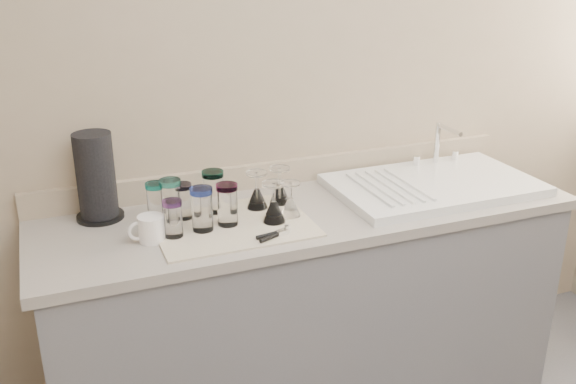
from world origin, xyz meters
name	(u,v)px	position (x,y,z in m)	size (l,w,h in m)	color
counter_unit	(309,310)	(0.00, 1.20, 0.45)	(2.06, 0.62, 0.90)	slate
sink_unit	(434,184)	(0.55, 1.20, 0.92)	(0.82, 0.50, 0.22)	white
dish_towel	(233,224)	(-0.32, 1.16, 0.90)	(0.55, 0.42, 0.01)	silver
tumbler_teal	(156,201)	(-0.56, 1.29, 0.98)	(0.07, 0.07, 0.14)	white
tumbler_cyan	(183,201)	(-0.47, 1.27, 0.97)	(0.07, 0.07, 0.13)	white
tumbler_purple	(213,191)	(-0.35, 1.28, 0.99)	(0.08, 0.08, 0.16)	white
tumbler_magenta	(173,218)	(-0.54, 1.13, 0.97)	(0.07, 0.07, 0.13)	white
tumbler_blue	(202,209)	(-0.43, 1.14, 0.99)	(0.08, 0.08, 0.16)	white
tumbler_lavender	(227,204)	(-0.34, 1.16, 0.98)	(0.08, 0.08, 0.15)	white
tumbler_extra	(171,200)	(-0.51, 1.27, 0.99)	(0.08, 0.08, 0.15)	white
goblet_back_left	(257,196)	(-0.19, 1.26, 0.96)	(0.08, 0.08, 0.14)	white
goblet_back_right	(280,191)	(-0.09, 1.28, 0.96)	(0.08, 0.08, 0.14)	white
goblet_front_left	(274,208)	(-0.18, 1.12, 0.96)	(0.08, 0.08, 0.15)	white
goblet_front_right	(291,204)	(-0.10, 1.15, 0.95)	(0.07, 0.07, 0.13)	white
can_opener	(274,235)	(-0.22, 1.00, 0.92)	(0.13, 0.07, 0.02)	silver
white_mug	(150,229)	(-0.61, 1.13, 0.95)	(0.13, 0.09, 0.09)	white
paper_towel_roll	(96,178)	(-0.75, 1.40, 1.06)	(0.17, 0.17, 0.32)	black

